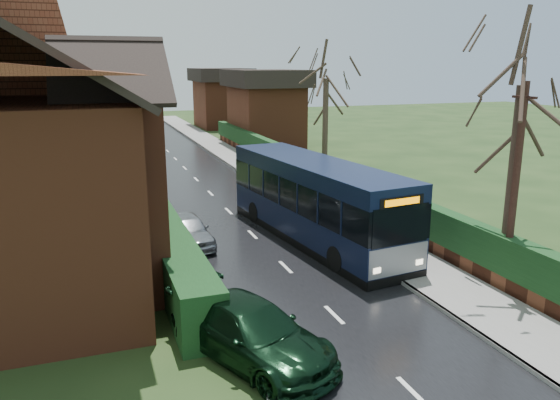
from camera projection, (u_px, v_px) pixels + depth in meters
name	position (u px, v px, depth m)	size (l,w,h in m)	color
ground	(307.00, 289.00, 17.39)	(140.00, 140.00, 0.00)	#354A1F
road	(229.00, 211.00, 26.52)	(6.00, 100.00, 0.02)	black
pavement	(309.00, 203.00, 27.90)	(2.50, 100.00, 0.14)	slate
kerb_right	(287.00, 205.00, 27.51)	(0.12, 100.00, 0.14)	gray
kerb_left	(165.00, 216.00, 25.51)	(0.12, 100.00, 0.10)	gray
front_hedge	(161.00, 233.00, 20.49)	(1.20, 16.00, 1.60)	#133215
picket_fence	(181.00, 240.00, 20.82)	(0.10, 16.00, 0.90)	tan
right_wall_hedge	(337.00, 183.00, 28.18)	(0.60, 50.00, 1.80)	brown
brick_house	(6.00, 146.00, 17.83)	(9.30, 14.60, 10.30)	brown
bus	(315.00, 202.00, 21.85)	(3.72, 10.92, 3.25)	black
car_silver	(187.00, 230.00, 21.44)	(1.48, 3.68, 1.26)	#A1A2A5
car_green	(251.00, 332.00, 13.14)	(1.98, 4.87, 1.41)	black
car_distant	(141.00, 131.00, 53.37)	(1.35, 3.87, 1.27)	black
bus_stop_sign	(354.00, 195.00, 22.54)	(0.16, 0.39, 2.63)	slate
telegraph_pole	(515.00, 190.00, 16.45)	(0.22, 0.84, 6.51)	black
tree_right_near	(524.00, 70.00, 15.99)	(4.22, 4.22, 9.10)	#372921
tree_right_far	(326.00, 71.00, 31.08)	(4.56, 4.56, 8.82)	#3C2E23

